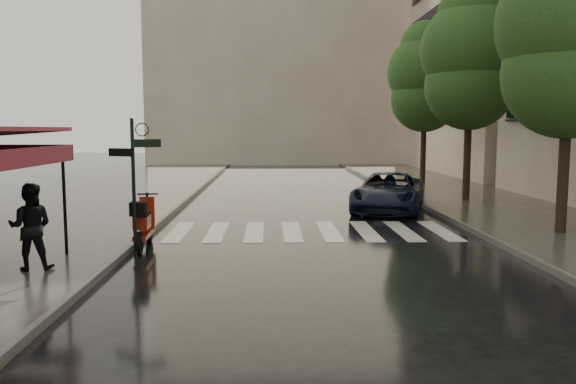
{
  "coord_description": "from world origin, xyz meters",
  "views": [
    {
      "loc": [
        1.84,
        -9.54,
        2.85
      ],
      "look_at": [
        2.26,
        3.47,
        1.4
      ],
      "focal_mm": 35.0,
      "sensor_mm": 36.0,
      "label": 1
    }
  ],
  "objects": [
    {
      "name": "curb_far",
      "position": [
        7.45,
        12.0,
        0.07
      ],
      "size": [
        0.12,
        60.0,
        0.16
      ],
      "primitive_type": "cube",
      "color": "#595651",
      "rests_on": "ground"
    },
    {
      "name": "sidewalk_near",
      "position": [
        -4.5,
        12.0,
        0.06
      ],
      "size": [
        6.0,
        60.0,
        0.12
      ],
      "primitive_type": "cube",
      "color": "#38332D",
      "rests_on": "ground"
    },
    {
      "name": "parked_car",
      "position": [
        5.99,
        9.82,
        0.68
      ],
      "size": [
        3.58,
        5.31,
        1.35
      ],
      "primitive_type": "imported",
      "rotation": [
        0.0,
        0.0,
        -0.3
      ],
      "color": "black",
      "rests_on": "ground"
    },
    {
      "name": "curb_near",
      "position": [
        -1.45,
        12.0,
        0.07
      ],
      "size": [
        0.12,
        60.0,
        0.16
      ],
      "primitive_type": "cube",
      "color": "#595651",
      "rests_on": "ground"
    },
    {
      "name": "signpost",
      "position": [
        -1.19,
        3.0,
        1.83
      ],
      "size": [
        1.17,
        0.29,
        3.1
      ],
      "color": "black",
      "rests_on": "ground"
    },
    {
      "name": "backdrop_building",
      "position": [
        3.0,
        38.0,
        10.0
      ],
      "size": [
        22.0,
        6.0,
        20.0
      ],
      "primitive_type": "cube",
      "color": "tan",
      "rests_on": "ground"
    },
    {
      "name": "scooter",
      "position": [
        -1.2,
        3.82,
        0.59
      ],
      "size": [
        0.51,
        1.92,
        1.26
      ],
      "rotation": [
        0.0,
        0.0,
        0.05
      ],
      "color": "black",
      "rests_on": "ground"
    },
    {
      "name": "haussmann_far",
      "position": [
        16.5,
        26.0,
        9.25
      ],
      "size": [
        8.0,
        16.0,
        18.5
      ],
      "primitive_type": "cube",
      "color": "tan",
      "rests_on": "ground"
    },
    {
      "name": "ground",
      "position": [
        0.0,
        0.0,
        0.0
      ],
      "size": [
        120.0,
        120.0,
        0.0
      ],
      "primitive_type": "plane",
      "color": "black",
      "rests_on": "ground"
    },
    {
      "name": "crosswalk",
      "position": [
        2.98,
        6.0,
        0.01
      ],
      "size": [
        7.85,
        3.2,
        0.01
      ],
      "color": "silver",
      "rests_on": "ground"
    },
    {
      "name": "tree_mid",
      "position": [
        9.5,
        12.0,
        5.59
      ],
      "size": [
        3.8,
        3.8,
        8.34
      ],
      "color": "black",
      "rests_on": "sidewalk_far"
    },
    {
      "name": "pedestrian_terrace",
      "position": [
        -2.83,
        1.39,
        0.97
      ],
      "size": [
        0.92,
        0.77,
        1.7
      ],
      "primitive_type": "imported",
      "rotation": [
        0.0,
        0.0,
        3.3
      ],
      "color": "black",
      "rests_on": "sidewalk_near"
    },
    {
      "name": "tree_far",
      "position": [
        9.7,
        19.0,
        5.46
      ],
      "size": [
        3.8,
        3.8,
        8.16
      ],
      "color": "black",
      "rests_on": "sidewalk_far"
    },
    {
      "name": "sidewalk_far",
      "position": [
        10.25,
        12.0,
        0.06
      ],
      "size": [
        5.5,
        60.0,
        0.12
      ],
      "primitive_type": "cube",
      "color": "#38332D",
      "rests_on": "ground"
    },
    {
      "name": "tree_near",
      "position": [
        9.6,
        5.0,
        5.32
      ],
      "size": [
        3.8,
        3.8,
        7.99
      ],
      "color": "black",
      "rests_on": "sidewalk_far"
    }
  ]
}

